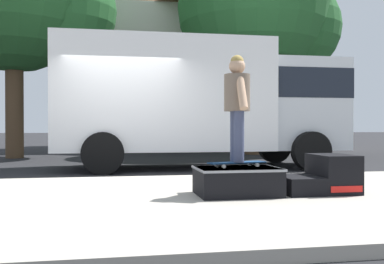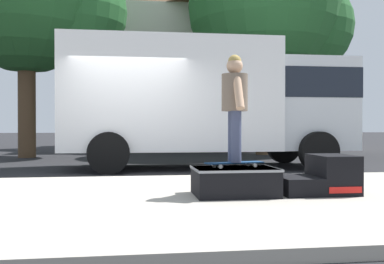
% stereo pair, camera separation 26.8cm
% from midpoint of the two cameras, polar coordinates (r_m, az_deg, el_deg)
% --- Properties ---
extents(ground_plane, '(140.00, 140.00, 0.00)m').
position_cam_midpoint_polar(ground_plane, '(8.64, -7.23, -6.02)').
color(ground_plane, black).
extents(sidewalk_slab, '(50.00, 5.00, 0.12)m').
position_cam_midpoint_polar(sidewalk_slab, '(5.66, -6.86, -8.95)').
color(sidewalk_slab, '#A8A093').
rests_on(sidewalk_slab, ground).
extents(skate_box, '(1.06, 0.80, 0.36)m').
position_cam_midpoint_polar(skate_box, '(5.84, 6.76, -6.15)').
color(skate_box, black).
rests_on(skate_box, sidewalk_slab).
extents(kicker_ramp, '(0.99, 0.73, 0.51)m').
position_cam_midpoint_polar(kicker_ramp, '(6.25, 17.41, -5.56)').
color(kicker_ramp, black).
rests_on(kicker_ramp, sidewalk_slab).
extents(skateboard, '(0.81, 0.39, 0.07)m').
position_cam_midpoint_polar(skateboard, '(5.86, 6.75, -3.94)').
color(skateboard, navy).
rests_on(skateboard, skate_box).
extents(skater_kid, '(0.34, 0.72, 1.39)m').
position_cam_midpoint_polar(skater_kid, '(5.85, 6.76, 4.20)').
color(skater_kid, '#3F4766').
rests_on(skater_kid, skateboard).
extents(box_truck, '(6.91, 2.63, 3.05)m').
position_cam_midpoint_polar(box_truck, '(11.00, 2.85, 4.29)').
color(box_truck, white).
rests_on(box_truck, ground).
extents(street_tree_main, '(6.06, 5.51, 8.13)m').
position_cam_midpoint_polar(street_tree_main, '(17.10, 10.67, 14.89)').
color(street_tree_main, brown).
rests_on(street_tree_main, ground).
extents(house_behind, '(9.54, 8.22, 8.40)m').
position_cam_midpoint_polar(house_behind, '(22.00, 2.06, 9.12)').
color(house_behind, beige).
rests_on(house_behind, ground).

